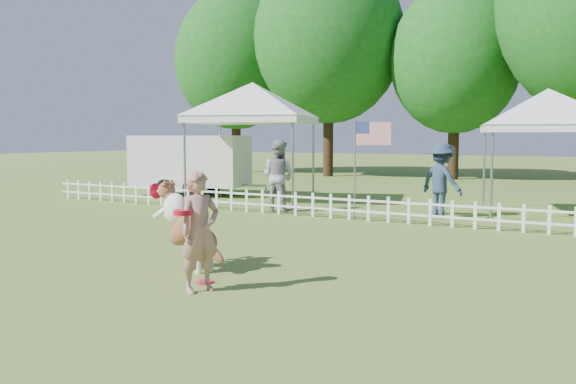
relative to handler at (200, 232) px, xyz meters
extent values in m
plane|color=#496C22|center=(-0.74, 0.43, -0.78)|extent=(120.00, 120.00, 0.00)
imported|color=#AB7567|center=(0.00, 0.00, 0.00)|extent=(0.53, 0.66, 1.56)
cylinder|color=red|center=(-0.26, 0.41, -0.77)|extent=(0.31, 0.31, 0.02)
imported|color=#949699|center=(-3.87, 8.00, 0.16)|extent=(0.92, 0.72, 1.89)
imported|color=#253650|center=(0.26, 8.95, 0.14)|extent=(1.36, 1.10, 1.83)
camera|label=1|loc=(5.21, -6.34, 1.22)|focal=40.00mm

